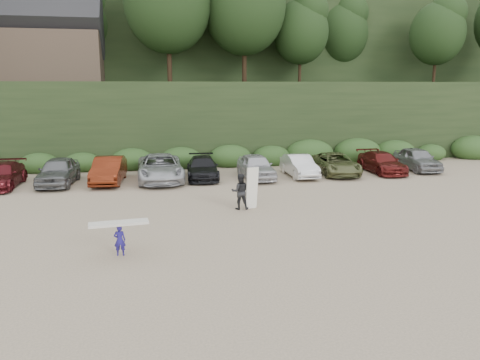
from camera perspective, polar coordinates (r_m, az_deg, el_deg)
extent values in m
plane|color=tan|center=(19.83, 2.25, -5.36)|extent=(120.00, 120.00, 0.00)
cube|color=black|center=(40.80, -4.88, 7.58)|extent=(80.00, 14.00, 6.00)
cube|color=black|center=(58.67, -6.93, 13.59)|extent=(90.00, 30.00, 16.00)
ellipsoid|color=black|center=(41.04, -5.08, 18.79)|extent=(66.00, 12.00, 10.00)
cube|color=#2B491E|center=(33.58, -4.35, 2.63)|extent=(46.20, 2.00, 1.20)
cube|color=brown|center=(43.20, -21.82, 13.68)|extent=(8.00, 6.00, 4.00)
imported|color=#531318|center=(29.96, -27.06, 0.50)|extent=(2.01, 4.79, 1.38)
imported|color=slate|center=(29.39, -21.28, 1.01)|extent=(2.16, 4.81, 1.60)
imported|color=#5F1F0E|center=(28.98, -15.72, 1.17)|extent=(1.98, 4.79, 1.54)
imported|color=#AAACB1|center=(28.89, -9.69, 1.47)|extent=(2.73, 5.82, 1.61)
imported|color=black|center=(29.31, -4.59, 1.49)|extent=(2.22, 4.80, 1.36)
imported|color=silver|center=(29.24, 1.96, 1.67)|extent=(1.90, 4.53, 1.53)
imported|color=silver|center=(30.13, 7.24, 1.73)|extent=(1.47, 4.19, 1.38)
imported|color=#5C6339|center=(31.30, 11.59, 1.95)|extent=(2.56, 5.07, 1.38)
imported|color=#5A1614|center=(32.65, 16.87, 2.06)|extent=(1.95, 4.71, 1.36)
imported|color=gray|center=(34.40, 20.80, 2.41)|extent=(2.10, 4.62, 1.54)
imported|color=navy|center=(16.61, -14.45, -7.13)|extent=(0.41, 0.28, 1.09)
cube|color=silver|center=(16.43, -14.56, -5.12)|extent=(2.03, 0.75, 0.08)
imported|color=black|center=(21.92, 0.00, -1.41)|extent=(0.89, 0.73, 1.70)
cube|color=white|center=(21.94, 1.46, -0.99)|extent=(0.62, 0.41, 2.01)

